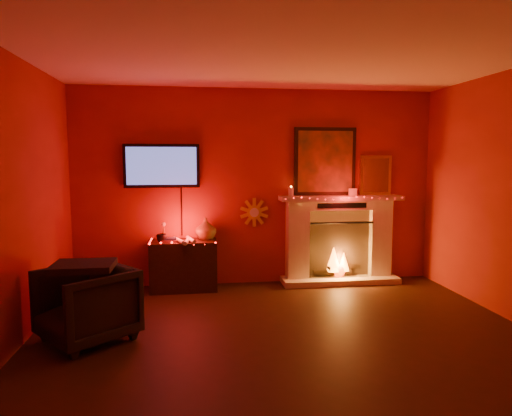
{
  "coord_description": "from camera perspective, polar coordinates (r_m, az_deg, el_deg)",
  "views": [
    {
      "loc": [
        -0.88,
        -3.77,
        1.74
      ],
      "look_at": [
        -0.13,
        1.7,
        1.15
      ],
      "focal_mm": 32.0,
      "sensor_mm": 36.0,
      "label": 1
    }
  ],
  "objects": [
    {
      "name": "room",
      "position": [
        3.89,
        5.31,
        0.33
      ],
      "size": [
        5.0,
        5.0,
        5.0
      ],
      "color": "black",
      "rests_on": "ground"
    },
    {
      "name": "fireplace",
      "position": [
        6.56,
        10.26,
        -2.86
      ],
      "size": [
        1.72,
        0.4,
        2.18
      ],
      "color": "beige",
      "rests_on": "floor"
    },
    {
      "name": "tv",
      "position": [
        6.24,
        -11.69,
        5.16
      ],
      "size": [
        1.0,
        0.07,
        1.24
      ],
      "color": "black",
      "rests_on": "room"
    },
    {
      "name": "sunburst_clock",
      "position": [
        6.35,
        -0.23,
        -0.56
      ],
      "size": [
        0.4,
        0.03,
        0.4
      ],
      "color": "gold",
      "rests_on": "room"
    },
    {
      "name": "console_table",
      "position": [
        6.19,
        -8.85,
        -6.61
      ],
      "size": [
        0.88,
        0.57,
        0.96
      ],
      "color": "black",
      "rests_on": "floor"
    },
    {
      "name": "armchair",
      "position": [
        4.74,
        -20.44,
        -11.24
      ],
      "size": [
        1.09,
        1.09,
        0.72
      ],
      "primitive_type": "imported",
      "rotation": [
        0.0,
        0.0,
        -0.88
      ],
      "color": "black",
      "rests_on": "floor"
    }
  ]
}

